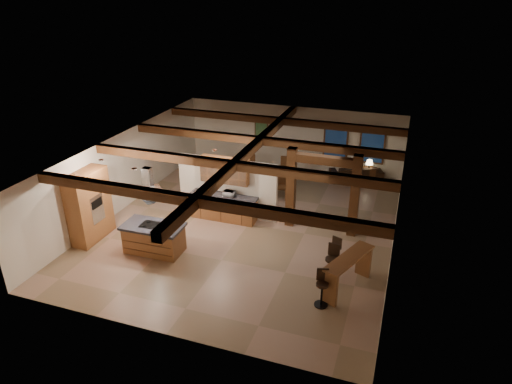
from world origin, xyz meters
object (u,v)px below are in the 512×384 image
kitchen_island (154,238)px  bar_counter (348,268)px  dining_table (266,183)px  sofa (356,173)px

kitchen_island → bar_counter: 6.18m
dining_table → bar_counter: size_ratio=0.83×
kitchen_island → sofa: (5.34, 8.06, -0.16)m
kitchen_island → sofa: size_ratio=0.87×
sofa → bar_counter: bearing=71.8°
dining_table → sofa: (3.46, 2.26, 0.03)m
kitchen_island → sofa: 9.68m
sofa → bar_counter: size_ratio=1.10×
dining_table → kitchen_island: bearing=-95.7°
sofa → kitchen_island: bearing=32.3°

